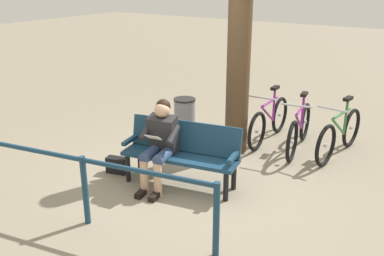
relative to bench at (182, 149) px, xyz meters
name	(u,v)px	position (x,y,z in m)	size (l,w,h in m)	color
ground_plane	(188,185)	(-0.11, 0.03, -0.51)	(40.00, 40.00, 0.00)	gray
bench	(182,149)	(0.00, 0.00, 0.00)	(1.66, 0.78, 0.87)	navy
person_reading	(160,140)	(0.21, 0.21, 0.16)	(0.54, 0.81, 1.20)	#262628
handbag	(117,165)	(0.98, 0.27, -0.39)	(0.30, 0.14, 0.24)	black
tree_trunk	(239,46)	(-0.06, -1.45, 1.21)	(0.37, 0.37, 3.43)	#4C3823
litter_bin	(185,122)	(0.79, -1.21, -0.10)	(0.37, 0.37, 0.81)	slate
bicycle_blue	(339,134)	(-1.54, -2.16, -0.15)	(0.48, 1.68, 0.94)	black
bicycle_red	(299,129)	(-0.92, -2.03, -0.15)	(0.48, 1.67, 0.94)	black
bicycle_purple	(269,121)	(-0.34, -2.15, -0.15)	(0.48, 1.68, 0.94)	black
railing_fence	(84,177)	(0.34, 1.46, 0.09)	(3.21, 0.66, 0.85)	navy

